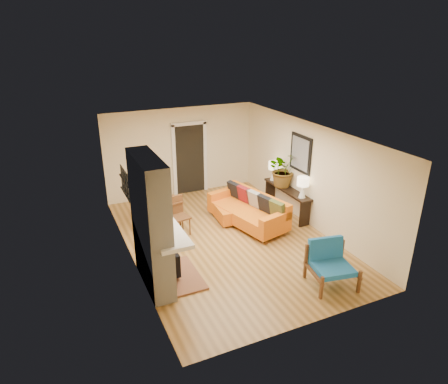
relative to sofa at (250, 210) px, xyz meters
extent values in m
plane|color=#B38445|center=(-0.89, -0.56, -0.38)|extent=(6.50, 6.50, 0.00)
plane|color=white|center=(-0.89, -0.56, 2.22)|extent=(6.50, 6.50, 0.00)
plane|color=beige|center=(-0.89, 2.69, 0.92)|extent=(4.50, 0.00, 4.50)
plane|color=beige|center=(-0.89, -3.81, 0.92)|extent=(4.50, 0.00, 4.50)
plane|color=beige|center=(-3.14, -0.56, 0.92)|extent=(0.00, 6.50, 6.50)
plane|color=beige|center=(1.36, -0.56, 0.92)|extent=(0.00, 6.50, 6.50)
cube|color=black|center=(-0.64, 2.66, 0.67)|extent=(0.88, 0.06, 2.10)
cube|color=white|center=(-1.13, 2.65, 0.67)|extent=(0.10, 0.08, 2.18)
cube|color=white|center=(-0.15, 2.65, 0.67)|extent=(0.10, 0.08, 2.18)
cube|color=white|center=(-0.64, 2.65, 1.75)|extent=(1.08, 0.08, 0.10)
cube|color=black|center=(1.33, -0.16, 1.37)|extent=(0.04, 0.85, 0.95)
cube|color=slate|center=(1.30, -0.16, 1.37)|extent=(0.01, 0.70, 0.80)
cube|color=black|center=(-3.10, -0.21, 1.04)|extent=(0.06, 0.95, 0.02)
cube|color=black|center=(-3.10, -0.21, 1.34)|extent=(0.06, 0.95, 0.02)
cube|color=white|center=(-2.93, -1.56, 1.48)|extent=(0.42, 1.50, 1.48)
cube|color=white|center=(-2.93, -1.56, 0.18)|extent=(0.42, 1.50, 1.12)
cube|color=white|center=(-2.68, -1.56, 0.74)|extent=(0.60, 1.68, 0.08)
cube|color=black|center=(-2.72, -1.56, 0.07)|extent=(0.03, 0.72, 0.78)
cube|color=brown|center=(-2.42, -1.56, -0.36)|extent=(0.75, 1.30, 0.04)
cube|color=black|center=(-2.60, -1.56, -0.04)|extent=(0.30, 0.36, 0.48)
cylinder|color=black|center=(-2.60, -1.56, 0.40)|extent=(0.10, 0.10, 0.40)
cube|color=gold|center=(-2.71, -1.56, 1.37)|extent=(0.04, 0.95, 0.95)
cube|color=silver|center=(-2.69, -1.56, 1.37)|extent=(0.01, 0.82, 0.82)
cylinder|color=silver|center=(-0.21, -1.05, -0.33)|extent=(0.05, 0.05, 0.10)
cylinder|color=silver|center=(0.50, -0.88, -0.33)|extent=(0.05, 0.05, 0.10)
cylinder|color=silver|center=(-0.67, 0.84, -0.33)|extent=(0.05, 0.05, 0.10)
cylinder|color=silver|center=(0.04, 1.01, -0.33)|extent=(0.05, 0.05, 0.10)
cube|color=orange|center=(-0.08, -0.02, -0.12)|extent=(1.44, 2.36, 0.31)
cube|color=orange|center=(0.27, 0.07, 0.22)|extent=(0.72, 2.18, 0.37)
cube|color=orange|center=(0.15, -0.99, 0.14)|extent=(0.96, 0.41, 0.21)
cube|color=orange|center=(-0.32, 0.96, 0.14)|extent=(0.96, 0.41, 0.21)
cube|color=#474F21|center=(0.33, -0.78, 0.27)|extent=(0.30, 0.46, 0.44)
cube|color=black|center=(0.23, -0.37, 0.27)|extent=(0.30, 0.46, 0.44)
cube|color=#999894|center=(0.13, 0.03, 0.27)|extent=(0.30, 0.46, 0.44)
cube|color=maroon|center=(0.04, 0.39, 0.27)|extent=(0.30, 0.46, 0.44)
cube|color=black|center=(-0.06, 0.80, 0.27)|extent=(0.30, 0.46, 0.44)
cylinder|color=silver|center=(-0.70, 0.01, -0.35)|extent=(0.04, 0.04, 0.06)
cylinder|color=silver|center=(-0.06, -0.04, -0.35)|extent=(0.04, 0.04, 0.06)
cylinder|color=silver|center=(-0.65, 0.65, -0.35)|extent=(0.04, 0.04, 0.06)
cylinder|color=silver|center=(-0.01, 0.61, -0.35)|extent=(0.04, 0.04, 0.06)
cube|color=orange|center=(-0.35, 0.31, -0.15)|extent=(0.85, 0.85, 0.34)
cube|color=brown|center=(-0.21, -2.98, -0.06)|extent=(0.20, 0.80, 0.05)
cube|color=brown|center=(-0.27, -3.33, -0.14)|extent=(0.06, 0.06, 0.47)
cube|color=brown|center=(-0.14, -2.63, 0.00)|extent=(0.06, 0.06, 0.75)
cube|color=brown|center=(0.56, -3.12, -0.06)|extent=(0.20, 0.80, 0.05)
cube|color=brown|center=(0.49, -3.47, -0.14)|extent=(0.06, 0.06, 0.47)
cube|color=brown|center=(0.62, -2.77, 0.00)|extent=(0.06, 0.06, 0.75)
cube|color=blue|center=(0.17, -3.05, 0.01)|extent=(0.82, 0.79, 0.11)
cube|color=blue|center=(0.23, -2.73, 0.27)|extent=(0.73, 0.31, 0.44)
cube|color=brown|center=(-2.11, 0.78, 0.37)|extent=(0.90, 1.13, 0.04)
cylinder|color=brown|center=(-2.30, 0.30, -0.02)|extent=(0.05, 0.05, 0.73)
cylinder|color=brown|center=(-1.74, 0.41, -0.02)|extent=(0.05, 0.05, 0.73)
cylinder|color=brown|center=(-2.47, 1.15, -0.02)|extent=(0.05, 0.05, 0.73)
cylinder|color=brown|center=(-1.92, 1.27, -0.02)|extent=(0.05, 0.05, 0.73)
cube|color=brown|center=(-1.83, 0.17, 0.07)|extent=(0.50, 0.50, 0.04)
cube|color=brown|center=(-1.87, 0.37, 0.33)|extent=(0.42, 0.12, 0.47)
cylinder|color=brown|center=(-1.96, -0.03, -0.16)|extent=(0.04, 0.04, 0.44)
cylinder|color=brown|center=(-1.62, 0.04, -0.16)|extent=(0.04, 0.04, 0.44)
cylinder|color=brown|center=(-2.03, 0.30, -0.16)|extent=(0.04, 0.04, 0.44)
cylinder|color=brown|center=(-1.69, 0.37, -0.16)|extent=(0.04, 0.04, 0.44)
cube|color=brown|center=(-2.09, 1.46, 0.07)|extent=(0.50, 0.50, 0.04)
cube|color=brown|center=(-2.05, 1.26, 0.33)|extent=(0.42, 0.12, 0.47)
cylinder|color=brown|center=(-2.22, 1.25, -0.16)|extent=(0.04, 0.04, 0.44)
cylinder|color=brown|center=(-1.89, 1.32, -0.16)|extent=(0.04, 0.04, 0.44)
cylinder|color=brown|center=(-2.29, 1.59, -0.16)|extent=(0.04, 0.04, 0.44)
cylinder|color=brown|center=(-1.96, 1.66, -0.16)|extent=(0.04, 0.04, 0.44)
cube|color=black|center=(1.18, 0.12, 0.32)|extent=(0.34, 1.85, 0.05)
cube|color=black|center=(1.18, -0.73, -0.04)|extent=(0.30, 0.04, 0.68)
cube|color=black|center=(1.18, 0.97, -0.04)|extent=(0.30, 0.04, 0.68)
cone|color=white|center=(1.18, -0.55, 0.50)|extent=(0.18, 0.18, 0.30)
cylinder|color=white|center=(1.18, -0.55, 0.68)|extent=(0.03, 0.03, 0.06)
cylinder|color=#FFEABF|center=(1.18, -0.55, 0.78)|extent=(0.30, 0.30, 0.22)
cone|color=white|center=(1.18, 0.84, 0.50)|extent=(0.18, 0.18, 0.30)
cylinder|color=white|center=(1.18, 0.84, 0.68)|extent=(0.03, 0.03, 0.06)
cylinder|color=#FFEABF|center=(1.18, 0.84, 0.78)|extent=(0.30, 0.30, 0.22)
imported|color=#1E5919|center=(1.17, 0.33, 0.83)|extent=(0.89, 0.78, 0.96)
camera|label=1|loc=(-4.45, -8.15, 4.27)|focal=32.00mm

